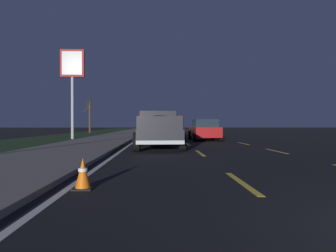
{
  "coord_description": "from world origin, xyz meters",
  "views": [
    {
      "loc": [
        -2.5,
        3.45,
        1.21
      ],
      "look_at": [
        13.58,
        2.97,
        1.1
      ],
      "focal_mm": 32.03,
      "sensor_mm": 36.0,
      "label": 1
    }
  ],
  "objects": [
    {
      "name": "ground",
      "position": [
        27.0,
        0.0,
        0.0
      ],
      "size": [
        144.0,
        144.0,
        0.0
      ],
      "primitive_type": "plane",
      "color": "black"
    },
    {
      "name": "sidewalk_shoulder",
      "position": [
        27.0,
        7.45,
        0.06
      ],
      "size": [
        108.0,
        4.0,
        0.12
      ],
      "primitive_type": "cube",
      "color": "slate",
      "rests_on": "ground"
    },
    {
      "name": "grass_verge",
      "position": [
        27.0,
        12.45,
        0.0
      ],
      "size": [
        108.0,
        6.0,
        0.01
      ],
      "primitive_type": "cube",
      "color": "#1E3819",
      "rests_on": "ground"
    },
    {
      "name": "lane_markings",
      "position": [
        30.65,
        3.01,
        0.0
      ],
      "size": [
        108.0,
        7.04,
        0.01
      ],
      "color": "yellow",
      "rests_on": "ground"
    },
    {
      "name": "pickup_truck",
      "position": [
        12.51,
        3.5,
        0.98
      ],
      "size": [
        5.49,
        2.41,
        1.87
      ],
      "color": "#232328",
      "rests_on": "ground"
    },
    {
      "name": "sedan_silver",
      "position": [
        21.44,
        3.27,
        0.78
      ],
      "size": [
        4.41,
        2.04,
        1.54
      ],
      "color": "#B2B5BA",
      "rests_on": "ground"
    },
    {
      "name": "sedan_red",
      "position": [
        19.46,
        0.11,
        0.78
      ],
      "size": [
        4.41,
        2.04,
        1.54
      ],
      "color": "maroon",
      "rests_on": "ground"
    },
    {
      "name": "sedan_green",
      "position": [
        35.04,
        3.7,
        0.78
      ],
      "size": [
        4.41,
        2.04,
        1.54
      ],
      "color": "#14592D",
      "rests_on": "ground"
    },
    {
      "name": "gas_price_sign",
      "position": [
        21.76,
        10.4,
        5.41
      ],
      "size": [
        0.27,
        1.9,
        7.18
      ],
      "color": "#99999E",
      "rests_on": "ground"
    },
    {
      "name": "bare_tree_far",
      "position": [
        39.13,
        13.03,
        2.5
      ],
      "size": [
        1.76,
        1.0,
        4.87
      ],
      "color": "#423323",
      "rests_on": "ground"
    },
    {
      "name": "traffic_cone_near",
      "position": [
        3.09,
        4.86,
        0.28
      ],
      "size": [
        0.36,
        0.36,
        0.58
      ],
      "color": "black",
      "rests_on": "ground"
    }
  ]
}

